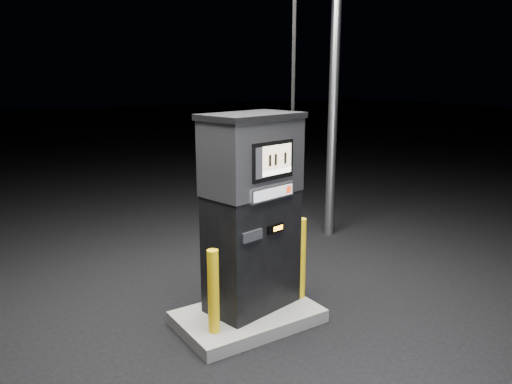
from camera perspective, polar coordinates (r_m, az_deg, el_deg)
ground at (r=6.00m, az=-0.92°, el=-14.72°), size 80.00×80.00×0.00m
pump_island at (r=5.97m, az=-0.93°, el=-14.08°), size 1.60×1.00×0.15m
fuel_dispenser at (r=5.65m, az=-0.43°, el=-2.18°), size 1.30×0.89×4.69m
bollard_left at (r=5.33m, az=-4.89°, el=-11.26°), size 0.12×0.12×0.92m
bollard_right at (r=6.11m, az=5.07°, el=-7.55°), size 0.17×0.17×1.00m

